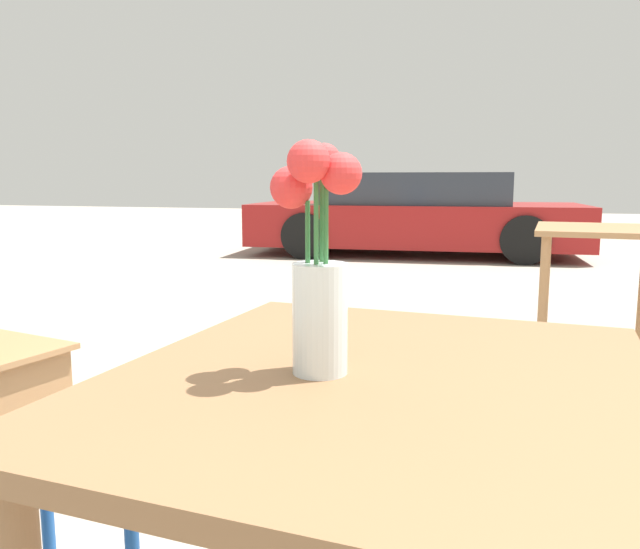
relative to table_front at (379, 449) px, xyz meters
The scene contains 4 objects.
table_front is the anchor object (origin of this frame).
flower_vase 0.27m from the table_front, 162.28° to the right, with size 0.13×0.13×0.33m.
table_back 2.99m from the table_front, 76.88° to the left, with size 0.73×0.85×0.76m.
parked_car 7.89m from the table_front, 97.42° to the left, with size 4.54×2.19×1.11m.
Camera 1 is at (0.16, -0.85, 1.01)m, focal length 35.00 mm.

